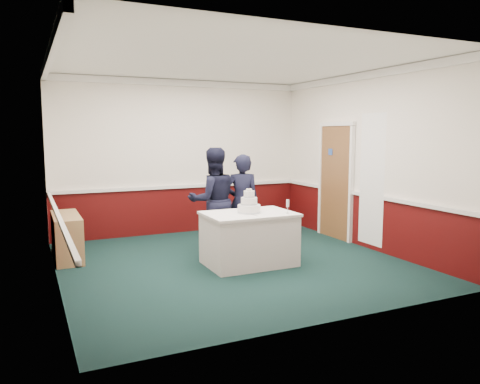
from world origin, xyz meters
name	(u,v)px	position (x,y,z in m)	size (l,w,h in m)	color
ground	(233,263)	(0.00, 0.00, 0.00)	(5.00, 5.00, 0.00)	#122C28
room_shell	(222,133)	(0.08, 0.61, 1.97)	(5.00, 5.00, 3.00)	white
sideboard	(67,237)	(-2.28, 1.33, 0.35)	(0.41, 1.20, 0.70)	#A27D4E
cake_table	(249,238)	(0.18, -0.17, 0.40)	(1.32, 0.92, 0.79)	white
wedding_cake	(249,205)	(0.18, -0.17, 0.90)	(0.35, 0.35, 0.36)	white
cake_knife	(253,215)	(0.15, -0.37, 0.79)	(0.01, 0.22, 0.01)	silver
champagne_flute	(288,204)	(0.68, -0.45, 0.93)	(0.05, 0.05, 0.21)	silver
person_man	(213,200)	(-0.03, 0.73, 0.87)	(0.85, 0.66, 1.74)	black
person_woman	(242,202)	(0.46, 0.68, 0.81)	(0.59, 0.39, 1.63)	black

